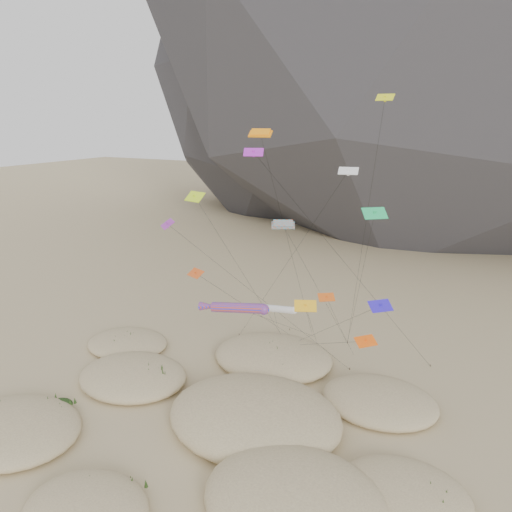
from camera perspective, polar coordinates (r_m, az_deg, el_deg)
The scene contains 9 objects.
ground at distance 49.57m, azimuth -5.33°, elevation -20.42°, with size 500.00×500.00×0.00m, color #CCB789.
dunes at distance 51.61m, azimuth -3.31°, elevation -17.77°, with size 48.55×39.41×4.17m.
dune_grass at distance 51.87m, azimuth -4.39°, elevation -17.43°, with size 42.76×29.55×1.60m.
kite_stakes at distance 66.96m, azimuth 7.03°, elevation -10.11°, with size 24.92×7.29×0.30m.
rainbow_tube_kite at distance 49.46m, azimuth -2.38°, elevation -5.93°, with size 7.46×20.50×11.78m.
white_tube_kite at distance 52.88m, azimuth 1.73°, elevation -6.01°, with size 8.90×15.45×10.24m.
orange_parafoil at distance 54.56m, azimuth 0.60°, elevation 13.48°, with size 3.30×12.91×27.91m.
multi_parafoil at distance 51.08m, azimuth 3.23°, elevation 3.41°, with size 6.35×12.26×18.98m.
delta_kites at distance 50.20m, azimuth 3.79°, elevation 2.06°, with size 28.43×21.38×31.23m.
Camera 1 is at (22.06, -33.47, 29.17)m, focal length 35.00 mm.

